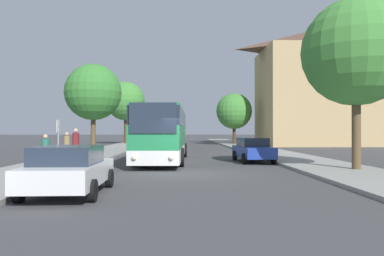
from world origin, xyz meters
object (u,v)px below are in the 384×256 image
Objects in this scene: parked_car_right_near at (253,149)px; tree_right_mid at (356,52)px; bus_stop_sign at (58,137)px; parked_car_left_curb at (69,169)px; pedestrian_waiting_far at (67,146)px; pedestrian_waiting_near at (76,145)px; bus_middle at (170,132)px; tree_right_near at (234,111)px; bus_front at (163,133)px; pedestrian_walking_back at (45,152)px; tree_left_far at (125,101)px; tree_left_near at (93,92)px.

parked_car_right_near is 0.55× the size of tree_right_mid.
bus_stop_sign is 14.76m from tree_right_mid.
parked_car_left_curb is 2.54× the size of pedestrian_waiting_far.
bus_stop_sign is 1.23× the size of pedestrian_waiting_near.
bus_middle is 23.63m from tree_right_mid.
tree_right_near reaches higher than pedestrian_waiting_near.
tree_right_mid reaches higher than bus_front.
pedestrian_walking_back is (-0.33, -3.64, -0.16)m from pedestrian_waiting_near.
pedestrian_waiting_far is at bearing -168.10° from bus_front.
tree_left_far is (-6.44, 28.10, 4.19)m from bus_front.
parked_car_right_near is 0.59× the size of tree_left_near.
bus_front is 5.19× the size of bus_stop_sign.
pedestrian_walking_back is 14.86m from tree_right_mid.
tree_left_far reaches higher than parked_car_right_near.
bus_front is at bearing 78.38° from parked_car_left_curb.
bus_front is 1.43× the size of tree_left_far.
bus_front is 1.62× the size of tree_left_near.
bus_front is at bearing -107.60° from tree_right_near.
bus_middle is 18.48m from pedestrian_waiting_near.
pedestrian_walking_back is at bearing -84.82° from tree_left_near.
bus_middle is at bearing 75.96° from bus_stop_sign.
parked_car_right_near is 31.61m from tree_left_far.
tree_left_far is (-4.14, 40.06, 5.16)m from parked_car_left_curb.
pedestrian_waiting_near is at bearing 103.62° from parked_car_left_curb.
tree_right_near is (14.62, -2.34, -1.48)m from tree_left_far.
pedestrian_waiting_far is (-0.70, 3.74, -0.61)m from bus_stop_sign.
bus_middle is 1.77× the size of tree_right_near.
bus_stop_sign is at bearing 173.31° from tree_right_mid.
tree_left_near is at bearing -130.30° from tree_right_near.
parked_car_left_curb is 40.60m from tree_left_far.
pedestrian_waiting_far is (-5.65, -16.04, -0.76)m from bus_middle.
tree_right_near is at bearing -9.11° from tree_left_far.
pedestrian_waiting_far is 1.04× the size of pedestrian_walking_back.
tree_right_near reaches higher than bus_stop_sign.
pedestrian_walking_back is (0.70, -5.49, -0.04)m from pedestrian_waiting_far.
parked_car_left_curb is at bearing 51.24° from pedestrian_walking_back.
bus_front is 11.78m from tree_right_mid.
pedestrian_waiting_near is at bearing 148.72° from pedestrian_waiting_far.
bus_front is 27.16m from tree_right_near.
bus_stop_sign is at bearing -134.32° from bus_front.
pedestrian_walking_back is 34.94m from tree_left_far.
pedestrian_walking_back is at bearing -90.01° from bus_stop_sign.
bus_middle is 22.10m from pedestrian_walking_back.
parked_car_right_near is (5.48, -0.71, -0.98)m from bus_front.
tree_right_near is at bearing -87.92° from pedestrian_waiting_far.
bus_stop_sign is (-2.66, 7.24, 0.83)m from parked_car_left_curb.
pedestrian_walking_back is at bearing -125.36° from bus_front.
bus_stop_sign is 1.98m from pedestrian_waiting_near.
bus_stop_sign is 0.28× the size of tree_left_far.
bus_stop_sign is 0.29× the size of tree_right_mid.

